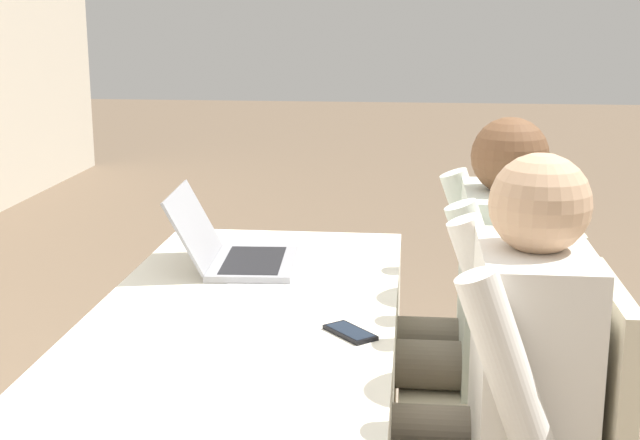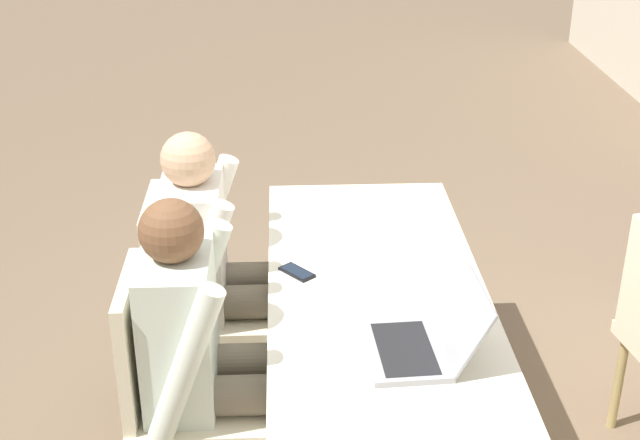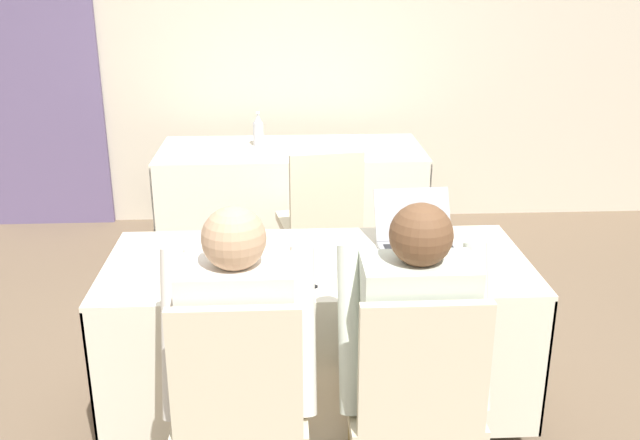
# 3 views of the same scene
# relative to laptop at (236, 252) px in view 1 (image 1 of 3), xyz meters

# --- Properties ---
(conference_table_near) EXTENTS (1.73, 0.76, 0.72)m
(conference_table_near) POSITION_rel_laptop_xyz_m (-0.43, -0.09, -0.22)
(conference_table_near) COLOR silver
(conference_table_near) RESTS_ON ground_plane
(laptop) EXTENTS (0.35, 0.37, 0.22)m
(laptop) POSITION_rel_laptop_xyz_m (0.00, 0.00, 0.00)
(laptop) COLOR #99999E
(laptop) RESTS_ON conference_table_near
(cell_phone) EXTENTS (0.14, 0.13, 0.01)m
(cell_phone) POSITION_rel_laptop_xyz_m (-0.51, -0.37, -0.04)
(cell_phone) COLOR black
(cell_phone) RESTS_ON conference_table_near
(paper_beside_laptop) EXTENTS (0.32, 0.36, 0.00)m
(paper_beside_laptop) POSITION_rel_laptop_xyz_m (-0.22, -0.15, -0.04)
(paper_beside_laptop) COLOR white
(paper_beside_laptop) RESTS_ON conference_table_near
(chair_near_right) EXTENTS (0.44, 0.44, 0.93)m
(chair_near_right) POSITION_rel_laptop_xyz_m (-0.15, -0.78, -0.25)
(chair_near_right) COLOR tan
(chair_near_right) RESTS_ON ground_plane
(person_checkered_shirt) EXTENTS (0.50, 0.52, 1.19)m
(person_checkered_shirt) POSITION_rel_laptop_xyz_m (-0.72, -0.67, -0.09)
(person_checkered_shirt) COLOR #665B4C
(person_checkered_shirt) RESTS_ON ground_plane
(person_white_shirt) EXTENTS (0.50, 0.52, 1.19)m
(person_white_shirt) POSITION_rel_laptop_xyz_m (-0.15, -0.67, -0.09)
(person_white_shirt) COLOR #665B4C
(person_white_shirt) RESTS_ON ground_plane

